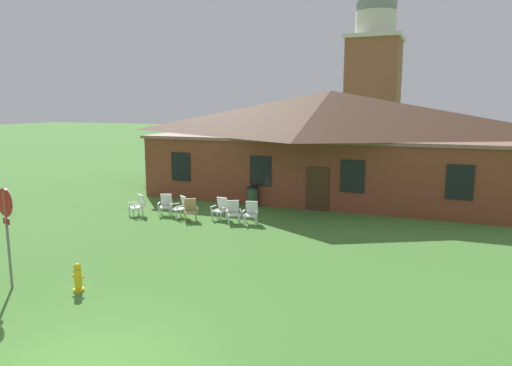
# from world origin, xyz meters

# --- Properties ---
(brick_building) EXTENTS (18.92, 10.40, 5.79)m
(brick_building) POSITION_xyz_m (0.00, 20.04, 2.95)
(brick_building) COLOR brown
(brick_building) RESTS_ON ground
(dome_tower) EXTENTS (5.18, 5.18, 17.16)m
(dome_tower) POSITION_xyz_m (-0.61, 40.52, 7.76)
(dome_tower) COLOR #93563D
(dome_tower) RESTS_ON ground
(stop_sign) EXTENTS (0.79, 0.23, 2.82)m
(stop_sign) POSITION_xyz_m (-4.76, 2.49, 2.00)
(stop_sign) COLOR slate
(stop_sign) RESTS_ON ground
(lawn_chair_by_porch) EXTENTS (0.83, 0.86, 0.96)m
(lawn_chair_by_porch) POSITION_xyz_m (-6.72, 11.02, 0.50)
(lawn_chair_by_porch) COLOR white
(lawn_chair_by_porch) RESTS_ON ground
(lawn_chair_near_door) EXTENTS (0.78, 0.83, 0.96)m
(lawn_chair_near_door) POSITION_xyz_m (-5.60, 11.58, 0.50)
(lawn_chair_near_door) COLOR white
(lawn_chair_near_door) RESTS_ON ground
(lawn_chair_left_end) EXTENTS (0.85, 0.87, 0.96)m
(lawn_chair_left_end) POSITION_xyz_m (-4.74, 11.45, 0.50)
(lawn_chair_left_end) COLOR silver
(lawn_chair_left_end) RESTS_ON ground
(lawn_chair_middle) EXTENTS (0.84, 0.87, 0.96)m
(lawn_chair_middle) POSITION_xyz_m (-4.03, 11.08, 0.50)
(lawn_chair_middle) COLOR tan
(lawn_chair_middle) RESTS_ON ground
(lawn_chair_right_end) EXTENTS (0.68, 0.71, 0.96)m
(lawn_chair_right_end) POSITION_xyz_m (-2.91, 11.80, 0.50)
(lawn_chair_right_end) COLOR white
(lawn_chair_right_end) RESTS_ON ground
(lawn_chair_far_side) EXTENTS (0.83, 0.86, 0.96)m
(lawn_chair_far_side) POSITION_xyz_m (-2.12, 11.41, 0.50)
(lawn_chair_far_side) COLOR white
(lawn_chair_far_side) RESTS_ON ground
(lawn_chair_under_eave) EXTENTS (0.72, 0.76, 0.96)m
(lawn_chair_under_eave) POSITION_xyz_m (-1.34, 11.53, 0.50)
(lawn_chair_under_eave) COLOR white
(lawn_chair_under_eave) RESTS_ON ground
(fire_hydrant) EXTENTS (0.36, 0.28, 0.79)m
(fire_hydrant) POSITION_xyz_m (-2.88, 2.99, 0.38)
(fire_hydrant) COLOR gold
(fire_hydrant) RESTS_ON ground
(trash_bin) EXTENTS (0.56, 0.56, 0.98)m
(trash_bin) POSITION_xyz_m (-2.59, 14.74, 0.50)
(trash_bin) COLOR #335638
(trash_bin) RESTS_ON ground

